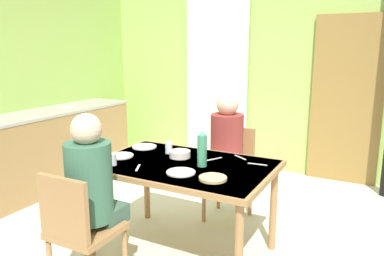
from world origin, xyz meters
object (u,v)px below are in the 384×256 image
object	(u,v)px
person_near_diner	(91,179)
serving_bowl_center	(180,154)
chair_far_diner	(231,167)
kitchen_counter	(52,148)
water_bottle_green_near	(202,150)
person_far_diner	(226,141)
chair_near_diner	(78,228)
dining_table	(183,172)

from	to	relation	value
person_near_diner	serving_bowl_center	bearing A→B (deg)	75.52
chair_far_diner	serving_bowl_center	distance (m)	0.75
kitchen_counter	chair_far_diner	world-z (taller)	kitchen_counter
person_near_diner	water_bottle_green_near	bearing A→B (deg)	55.47
chair_far_diner	person_far_diner	bearing A→B (deg)	90.00
chair_near_diner	person_far_diner	world-z (taller)	person_far_diner
person_near_diner	person_far_diner	distance (m)	1.40
kitchen_counter	dining_table	xyz separation A→B (m)	(2.15, -0.63, 0.22)
chair_far_diner	person_near_diner	bearing A→B (deg)	75.45
dining_table	chair_near_diner	size ratio (longest dim) A/B	1.58
chair_far_diner	kitchen_counter	bearing A→B (deg)	4.57
person_far_diner	serving_bowl_center	size ratio (longest dim) A/B	4.53
dining_table	serving_bowl_center	xyz separation A→B (m)	(-0.10, 0.13, 0.10)
chair_near_diner	water_bottle_green_near	size ratio (longest dim) A/B	3.16
water_bottle_green_near	serving_bowl_center	size ratio (longest dim) A/B	1.62
person_far_diner	person_near_diner	bearing A→B (deg)	74.05
kitchen_counter	water_bottle_green_near	world-z (taller)	water_bottle_green_near
chair_far_diner	water_bottle_green_near	distance (m)	0.89
chair_near_diner	person_far_diner	bearing A→B (deg)	75.45
person_near_diner	serving_bowl_center	xyz separation A→B (m)	(0.21, 0.80, -0.01)
serving_bowl_center	chair_far_diner	bearing A→B (deg)	75.37
person_far_diner	kitchen_counter	bearing A→B (deg)	1.07
kitchen_counter	water_bottle_green_near	xyz separation A→B (m)	(2.31, -0.62, 0.43)
person_near_diner	dining_table	bearing A→B (deg)	65.35
kitchen_counter	dining_table	bearing A→B (deg)	-16.38
person_near_diner	person_far_diner	size ratio (longest dim) A/B	1.00
person_far_diner	dining_table	bearing A→B (deg)	83.57
dining_table	water_bottle_green_near	bearing A→B (deg)	2.88
kitchen_counter	water_bottle_green_near	size ratio (longest dim) A/B	7.96
person_far_diner	serving_bowl_center	bearing A→B (deg)	71.91
person_far_diner	serving_bowl_center	distance (m)	0.57
person_near_diner	water_bottle_green_near	world-z (taller)	person_near_diner
kitchen_counter	chair_near_diner	bearing A→B (deg)	-38.07
kitchen_counter	dining_table	distance (m)	2.25
kitchen_counter	dining_table	world-z (taller)	kitchen_counter
water_bottle_green_near	serving_bowl_center	xyz separation A→B (m)	(-0.26, 0.12, -0.10)
serving_bowl_center	person_far_diner	bearing A→B (deg)	71.91
chair_near_diner	serving_bowl_center	bearing A→B (deg)	77.55
person_near_diner	serving_bowl_center	world-z (taller)	person_near_diner
dining_table	person_far_diner	xyz separation A→B (m)	(0.08, 0.67, 0.11)
dining_table	kitchen_counter	bearing A→B (deg)	163.62
chair_far_diner	person_far_diner	distance (m)	0.31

